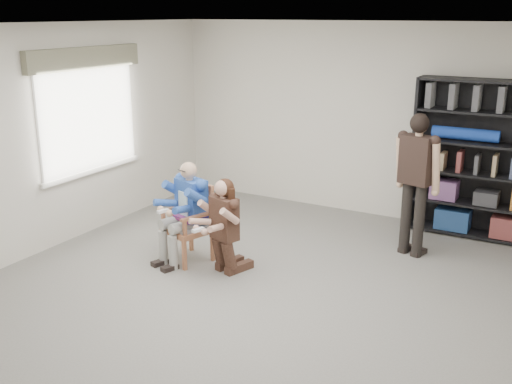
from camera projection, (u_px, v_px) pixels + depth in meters
The scene contains 8 objects.
room_shell at pixel (244, 176), 5.76m from camera, with size 6.00×7.00×2.80m, color silver, non-canonical shape.
floor at pixel (245, 307), 6.16m from camera, with size 6.00×7.00×0.01m, color slate.
window_left at pixel (89, 113), 7.90m from camera, with size 0.16×2.00×1.75m, color silver, non-canonical shape.
armchair at pixel (187, 223), 7.20m from camera, with size 0.55×0.53×0.95m, color #AE623C, non-canonical shape.
seated_man at pixel (187, 212), 7.16m from camera, with size 0.53×0.74×1.24m, color #14419B, non-canonical shape.
kneeling_woman at pixel (222, 227), 6.80m from camera, with size 0.48×0.76×1.13m, color #321F16, non-canonical shape.
bookshelf at pixel (483, 161), 7.81m from camera, with size 1.80×0.38×2.10m, color black, non-canonical shape.
standing_man at pixel (415, 186), 7.25m from camera, with size 0.55×0.30×1.77m, color black, non-canonical shape.
Camera 1 is at (2.81, -4.80, 2.91)m, focal length 42.00 mm.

